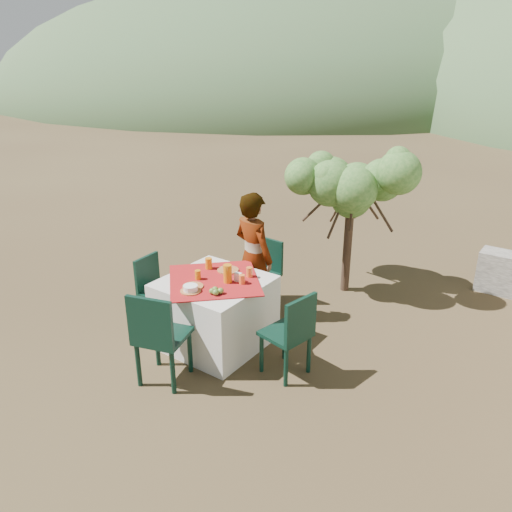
# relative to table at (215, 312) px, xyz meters

# --- Properties ---
(ground) EXTENTS (160.00, 160.00, 0.00)m
(ground) POSITION_rel_table_xyz_m (-0.31, -0.21, -0.38)
(ground) COLOR #3A2B1A
(ground) RESTS_ON ground
(table) EXTENTS (1.30, 1.30, 0.76)m
(table) POSITION_rel_table_xyz_m (0.00, 0.00, 0.00)
(table) COLOR beige
(table) RESTS_ON ground
(chair_far) EXTENTS (0.42, 0.42, 0.85)m
(chair_far) POSITION_rel_table_xyz_m (-0.09, 1.08, 0.09)
(chair_far) COLOR black
(chair_far) RESTS_ON ground
(chair_near) EXTENTS (0.56, 0.56, 0.97)m
(chair_near) POSITION_rel_table_xyz_m (0.05, -0.88, 0.16)
(chair_near) COLOR black
(chair_near) RESTS_ON ground
(chair_left) EXTENTS (0.41, 0.41, 0.82)m
(chair_left) POSITION_rel_table_xyz_m (-0.86, -0.06, 0.08)
(chair_left) COLOR black
(chair_left) RESTS_ON ground
(chair_right) EXTENTS (0.48, 0.48, 0.89)m
(chair_right) POSITION_rel_table_xyz_m (0.99, -0.04, 0.11)
(chair_right) COLOR black
(chair_right) RESTS_ON ground
(person) EXTENTS (0.63, 0.49, 1.55)m
(person) POSITION_rel_table_xyz_m (-0.01, 0.73, 0.39)
(person) COLOR #8C6651
(person) RESTS_ON ground
(shrub_tree) EXTENTS (1.46, 1.43, 1.72)m
(shrub_tree) POSITION_rel_table_xyz_m (0.62, 2.09, 0.98)
(shrub_tree) COLOR #3E2D1F
(shrub_tree) RESTS_ON ground
(hill_near_left) EXTENTS (40.00, 40.00, 16.00)m
(hill_near_left) POSITION_rel_table_xyz_m (-18.31, 29.79, -0.38)
(hill_near_left) COLOR #3D5630
(hill_near_left) RESTS_ON ground
(plate_far) EXTENTS (0.24, 0.24, 0.01)m
(plate_far) POSITION_rel_table_xyz_m (-0.03, 0.27, 0.39)
(plate_far) COLOR brown
(plate_far) RESTS_ON table
(plate_near) EXTENTS (0.21, 0.21, 0.01)m
(plate_near) POSITION_rel_table_xyz_m (-0.06, -0.26, 0.39)
(plate_near) COLOR brown
(plate_near) RESTS_ON table
(glass_far) EXTENTS (0.08, 0.08, 0.12)m
(glass_far) POSITION_rel_table_xyz_m (-0.23, 0.19, 0.44)
(glass_far) COLOR orange
(glass_far) RESTS_ON table
(glass_near) EXTENTS (0.06, 0.06, 0.10)m
(glass_near) POSITION_rel_table_xyz_m (-0.14, -0.09, 0.43)
(glass_near) COLOR orange
(glass_near) RESTS_ON table
(juice_pitcher) EXTENTS (0.09, 0.09, 0.20)m
(juice_pitcher) POSITION_rel_table_xyz_m (0.16, 0.03, 0.48)
(juice_pitcher) COLOR orange
(juice_pitcher) RESTS_ON table
(bowl_plate) EXTENTS (0.21, 0.21, 0.01)m
(bowl_plate) POSITION_rel_table_xyz_m (-0.01, -0.35, 0.39)
(bowl_plate) COLOR brown
(bowl_plate) RESTS_ON table
(white_bowl) EXTENTS (0.15, 0.15, 0.05)m
(white_bowl) POSITION_rel_table_xyz_m (-0.01, -0.35, 0.42)
(white_bowl) COLOR white
(white_bowl) RESTS_ON bowl_plate
(jar_left) EXTENTS (0.06, 0.06, 0.10)m
(jar_left) POSITION_rel_table_xyz_m (0.30, 0.09, 0.43)
(jar_left) COLOR orange
(jar_left) RESTS_ON table
(jar_right) EXTENTS (0.07, 0.07, 0.11)m
(jar_right) POSITION_rel_table_xyz_m (0.26, 0.28, 0.44)
(jar_right) COLOR orange
(jar_right) RESTS_ON table
(napkin_holder) EXTENTS (0.08, 0.05, 0.10)m
(napkin_holder) POSITION_rel_table_xyz_m (0.23, 0.11, 0.43)
(napkin_holder) COLOR white
(napkin_holder) RESTS_ON table
(fruit_cluster) EXTENTS (0.13, 0.12, 0.06)m
(fruit_cluster) POSITION_rel_table_xyz_m (0.23, -0.25, 0.41)
(fruit_cluster) COLOR olive
(fruit_cluster) RESTS_ON table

